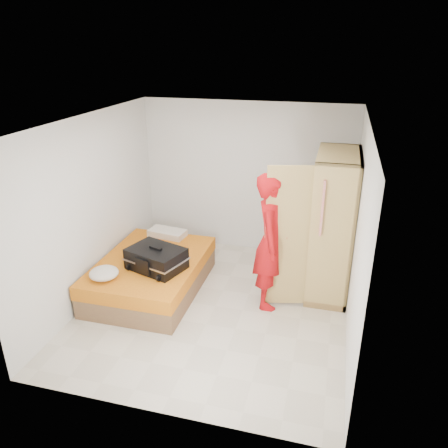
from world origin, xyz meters
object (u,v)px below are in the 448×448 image
(bed, at_px, (152,274))
(wardrobe, at_px, (329,229))
(round_cushion, at_px, (104,273))
(person, at_px, (271,241))
(suitcase, at_px, (156,259))

(bed, bearing_deg, wardrobe, 14.37)
(bed, bearing_deg, round_cushion, -120.18)
(bed, xyz_separation_m, round_cushion, (-0.39, -0.66, 0.32))
(round_cushion, bearing_deg, bed, 59.82)
(bed, relative_size, wardrobe, 0.96)
(person, height_order, suitcase, person)
(round_cushion, bearing_deg, person, 19.41)
(suitcase, xyz_separation_m, round_cushion, (-0.58, -0.45, -0.07))
(suitcase, bearing_deg, person, 29.57)
(suitcase, bearing_deg, wardrobe, 38.76)
(person, xyz_separation_m, suitcase, (-1.57, -0.31, -0.32))
(wardrobe, distance_m, round_cushion, 3.20)
(bed, xyz_separation_m, suitcase, (0.19, -0.22, 0.40))
(suitcase, bearing_deg, bed, 149.70)
(wardrobe, relative_size, round_cushion, 5.29)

